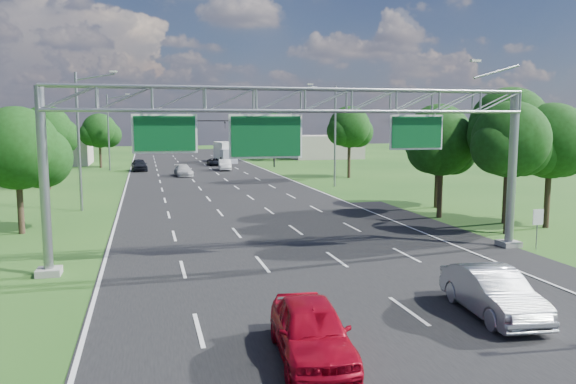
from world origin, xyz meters
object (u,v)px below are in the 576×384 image
object	(u,v)px
red_coupe	(311,330)
traffic_signal	(250,131)
sign_gantry	(305,113)
regulatory_sign	(538,221)
box_truck	(226,153)
silver_sedan	(493,292)

from	to	relation	value
red_coupe	traffic_signal	bearing A→B (deg)	86.84
traffic_signal	red_coupe	world-z (taller)	traffic_signal
traffic_signal	red_coupe	size ratio (longest dim) A/B	2.53
sign_gantry	red_coupe	bearing A→B (deg)	-104.90
red_coupe	regulatory_sign	bearing A→B (deg)	39.24
sign_gantry	traffic_signal	distance (m)	53.51
red_coupe	box_truck	distance (m)	76.11
regulatory_sign	traffic_signal	distance (m)	54.37
sign_gantry	silver_sedan	bearing A→B (deg)	-65.91
traffic_signal	silver_sedan	xyz separation A→B (m)	(-3.11, -62.04, -4.37)
silver_sedan	red_coupe	bearing A→B (deg)	-159.32
sign_gantry	silver_sedan	distance (m)	11.63
regulatory_sign	silver_sedan	size ratio (longest dim) A/B	0.43
regulatory_sign	traffic_signal	bearing A→B (deg)	95.20
red_coupe	silver_sedan	bearing A→B (deg)	20.88
traffic_signal	box_truck	size ratio (longest dim) A/B	1.42
sign_gantry	traffic_signal	xyz separation A→B (m)	(7.15, 53.00, -1.72)
regulatory_sign	silver_sedan	bearing A→B (deg)	-135.02
silver_sedan	box_truck	xyz separation A→B (m)	(1.31, 73.78, 0.73)
traffic_signal	red_coupe	xyz separation A→B (m)	(-10.05, -63.92, -4.34)
box_truck	silver_sedan	bearing A→B (deg)	-97.31
red_coupe	box_truck	xyz separation A→B (m)	(8.26, 75.65, 0.70)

